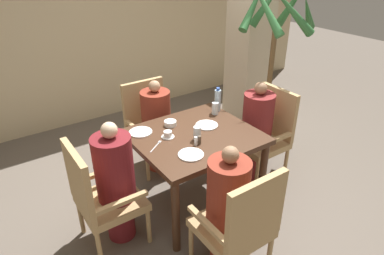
{
  "coord_description": "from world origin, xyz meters",
  "views": [
    {
      "loc": [
        -1.57,
        -2.23,
        2.31
      ],
      "look_at": [
        0.0,
        0.05,
        0.83
      ],
      "focal_mm": 32.0,
      "sensor_mm": 36.0,
      "label": 1
    }
  ],
  "objects": [
    {
      "name": "salt_shaker",
      "position": [
        -0.1,
        -0.16,
        0.82
      ],
      "size": [
        0.03,
        0.03,
        0.08
      ],
      "color": "white",
      "rests_on": "dining_table"
    },
    {
      "name": "teacup_with_saucer",
      "position": [
        -0.23,
        0.1,
        0.81
      ],
      "size": [
        0.12,
        0.12,
        0.06
      ],
      "color": "white",
      "rests_on": "dining_table"
    },
    {
      "name": "chair_near_corner",
      "position": [
        -0.22,
        -0.89,
        0.51
      ],
      "size": [
        0.51,
        0.51,
        0.98
      ],
      "color": "tan",
      "rests_on": "ground_plane"
    },
    {
      "name": "fork_beside_plate",
      "position": [
        -0.39,
        0.03,
        0.78
      ],
      "size": [
        0.17,
        0.13,
        0.0
      ],
      "color": "silver",
      "rests_on": "dining_table"
    },
    {
      "name": "pepper_shaker",
      "position": [
        -0.06,
        -0.16,
        0.82
      ],
      "size": [
        0.03,
        0.03,
        0.08
      ],
      "color": "#4C3D2D",
      "rests_on": "dining_table"
    },
    {
      "name": "dining_table",
      "position": [
        0.0,
        0.0,
        0.67
      ],
      "size": [
        1.1,
        0.98,
        0.78
      ],
      "color": "#422819",
      "rests_on": "ground_plane"
    },
    {
      "name": "glass_tall_mid",
      "position": [
        -0.04,
        -0.08,
        0.84
      ],
      "size": [
        0.07,
        0.07,
        0.13
      ],
      "color": "silver",
      "rests_on": "dining_table"
    },
    {
      "name": "glass_tall_near",
      "position": [
        0.42,
        0.24,
        0.84
      ],
      "size": [
        0.07,
        0.07,
        0.13
      ],
      "color": "silver",
      "rests_on": "dining_table"
    },
    {
      "name": "diner_in_far_chair",
      "position": [
        -0.0,
        0.74,
        0.55
      ],
      "size": [
        0.32,
        0.32,
        1.07
      ],
      "color": "maroon",
      "rests_on": "ground_plane"
    },
    {
      "name": "water_bottle",
      "position": [
        0.49,
        0.29,
        0.9
      ],
      "size": [
        0.07,
        0.07,
        0.25
      ],
      "color": "silver",
      "rests_on": "dining_table"
    },
    {
      "name": "bowl_small",
      "position": [
        -0.09,
        0.28,
        0.8
      ],
      "size": [
        0.12,
        0.12,
        0.05
      ],
      "color": "white",
      "rests_on": "dining_table"
    },
    {
      "name": "potted_palm",
      "position": [
        1.35,
        0.38,
        1.01
      ],
      "size": [
        0.88,
        0.89,
        2.15
      ],
      "color": "#4C4238",
      "rests_on": "ground_plane"
    },
    {
      "name": "plate_dessert_center",
      "position": [
        -0.23,
        -0.27,
        0.79
      ],
      "size": [
        0.22,
        0.22,
        0.01
      ],
      "color": "white",
      "rests_on": "dining_table"
    },
    {
      "name": "ground_plane",
      "position": [
        0.0,
        0.0,
        0.0
      ],
      "size": [
        16.0,
        16.0,
        0.0
      ],
      "primitive_type": "plane",
      "color": "#60564C"
    },
    {
      "name": "diner_in_right_chair",
      "position": [
        0.8,
        0.0,
        0.57
      ],
      "size": [
        0.32,
        0.32,
        1.12
      ],
      "color": "maroon",
      "rests_on": "ground_plane"
    },
    {
      "name": "chair_far_side",
      "position": [
        0.0,
        0.89,
        0.51
      ],
      "size": [
        0.51,
        0.51,
        0.98
      ],
      "color": "tan",
      "rests_on": "ground_plane"
    },
    {
      "name": "plate_main_left",
      "position": [
        0.19,
        0.08,
        0.79
      ],
      "size": [
        0.22,
        0.22,
        0.01
      ],
      "color": "white",
      "rests_on": "dining_table"
    },
    {
      "name": "diner_in_left_chair",
      "position": [
        -0.8,
        0.0,
        0.58
      ],
      "size": [
        0.32,
        0.32,
        1.14
      ],
      "color": "maroon",
      "rests_on": "ground_plane"
    },
    {
      "name": "diner_in_near_chair",
      "position": [
        -0.22,
        -0.74,
        0.56
      ],
      "size": [
        0.32,
        0.32,
        1.09
      ],
      "color": "maroon",
      "rests_on": "ground_plane"
    },
    {
      "name": "wall_back",
      "position": [
        0.0,
        2.43,
        1.4
      ],
      "size": [
        8.0,
        0.06,
        2.8
      ],
      "color": "#C6B289",
      "rests_on": "ground_plane"
    },
    {
      "name": "chair_left_side",
      "position": [
        -0.95,
        0.0,
        0.51
      ],
      "size": [
        0.51,
        0.51,
        0.98
      ],
      "color": "tan",
      "rests_on": "ground_plane"
    },
    {
      "name": "chair_right_side",
      "position": [
        0.95,
        0.0,
        0.51
      ],
      "size": [
        0.51,
        0.51,
        0.98
      ],
      "color": "tan",
      "rests_on": "ground_plane"
    },
    {
      "name": "plate_main_right",
      "position": [
        -0.4,
        0.31,
        0.79
      ],
      "size": [
        0.22,
        0.22,
        0.01
      ],
      "color": "white",
      "rests_on": "dining_table"
    },
    {
      "name": "pillar_stone",
      "position": [
        1.6,
        1.04,
        1.35
      ],
      "size": [
        0.45,
        0.45,
        2.7
      ],
      "color": "beige",
      "rests_on": "ground_plane"
    }
  ]
}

